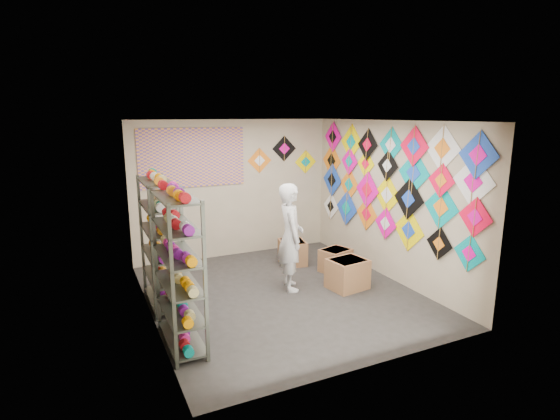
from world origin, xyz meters
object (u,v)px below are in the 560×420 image
shelf_rack_front (179,271)px  shopkeeper (291,237)px  shelf_rack_back (160,243)px  carton_b (335,260)px  carton_c (293,252)px  carton_a (347,274)px

shelf_rack_front → shopkeeper: shelf_rack_front is taller
shelf_rack_front → shopkeeper: size_ratio=1.09×
shelf_rack_back → carton_b: shelf_rack_back is taller
shelf_rack_front → shelf_rack_back: same height
shelf_rack_back → carton_c: bearing=16.8°
shelf_rack_back → carton_b: (3.10, 0.08, -0.74)m
carton_a → carton_c: (-0.28, 1.45, -0.02)m
carton_a → shopkeeper: bearing=146.6°
carton_a → carton_c: 1.48m
carton_b → carton_c: 0.87m
shelf_rack_front → carton_b: shelf_rack_front is taller
shopkeeper → carton_b: (1.09, 0.35, -0.66)m
shelf_rack_front → shopkeeper: 2.26m
carton_a → shelf_rack_front: bearing=-175.8°
shopkeeper → carton_a: shopkeeper is taller
shelf_rack_back → shelf_rack_front: bearing=-90.0°
shelf_rack_front → carton_c: bearing=38.9°
shelf_rack_front → carton_b: bearing=24.0°
shopkeeper → carton_b: size_ratio=3.43×
shelf_rack_back → shopkeeper: shelf_rack_back is taller
carton_b → shopkeeper: bearing=-179.5°
carton_b → carton_c: carton_c is taller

